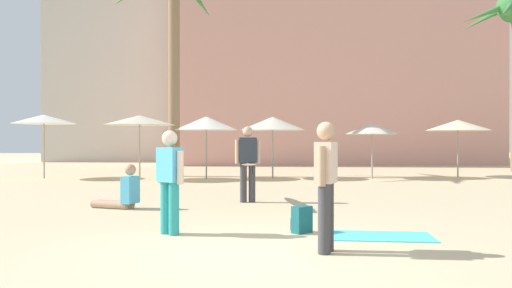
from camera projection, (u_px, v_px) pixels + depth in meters
name	position (u px, v px, depth m)	size (l,w,h in m)	color
ground	(255.00, 255.00, 6.45)	(120.00, 120.00, 0.00)	beige
hotel_pink	(328.00, 42.00, 34.44)	(20.35, 8.54, 16.27)	#DB9989
cafe_umbrella_0	(44.00, 119.00, 19.84)	(2.41, 2.41, 2.48)	gray
cafe_umbrella_1	(140.00, 120.00, 19.21)	(2.66, 2.66, 2.42)	gray
cafe_umbrella_2	(273.00, 124.00, 19.88)	(2.53, 2.53, 2.40)	gray
cafe_umbrella_3	(372.00, 129.00, 19.80)	(2.07, 2.07, 2.13)	gray
cafe_umbrella_4	(458.00, 125.00, 20.68)	(2.58, 2.58, 2.31)	gray
cafe_umbrella_5	(206.00, 123.00, 19.68)	(2.40, 2.40, 2.40)	gray
beach_towel	(379.00, 236.00, 7.67)	(1.58, 0.85, 0.01)	#4CC6D6
backpack	(301.00, 220.00, 7.98)	(0.35, 0.34, 0.42)	#185B62
person_near_left	(123.00, 193.00, 10.91)	(1.07, 0.75, 0.95)	tan
person_mid_center	(248.00, 162.00, 11.93)	(0.61, 2.87, 1.79)	#3D3D42
person_near_right	(170.00, 178.00, 7.86)	(0.50, 0.49, 1.60)	teal
person_far_right	(326.00, 181.00, 6.57)	(0.36, 0.59, 1.68)	#3D3D42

